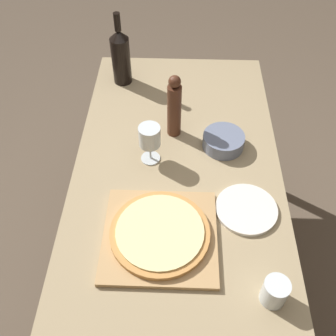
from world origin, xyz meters
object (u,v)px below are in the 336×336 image
Objects in this scene: pepper_mill at (175,107)px; wine_bottle at (121,56)px; pizza at (160,232)px; small_bowl at (224,141)px; wine_glass at (150,137)px.

wine_bottle is at bearing 125.87° from pepper_mill.
pizza is 1.99× the size of small_bowl.
wine_glass reaches higher than pizza.
wine_bottle reaches higher than small_bowl.
small_bowl is (0.43, -0.40, -0.10)m from wine_bottle.
wine_bottle reaches higher than pepper_mill.
pepper_mill is at bearing 60.10° from wine_glass.
pepper_mill reaches higher than wine_glass.
small_bowl is at bearing 61.82° from pizza.
pizza is 0.86m from wine_bottle.
wine_bottle is at bearing 108.13° from wine_glass.
wine_glass is (0.16, -0.48, -0.02)m from wine_bottle.
pepper_mill is (0.03, 0.49, 0.10)m from pizza.
wine_bottle reaches higher than pizza.
wine_bottle is 2.07× the size of wine_glass.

